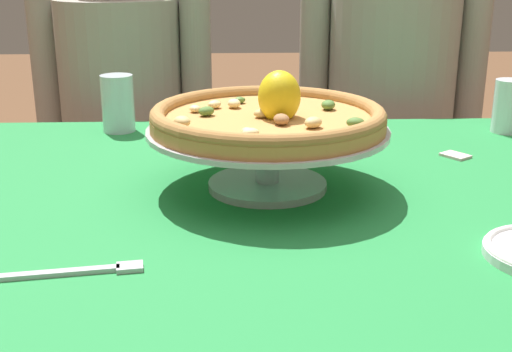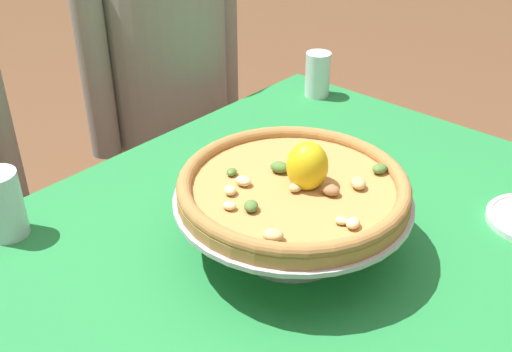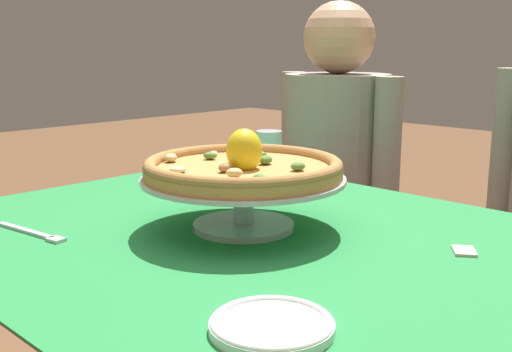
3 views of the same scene
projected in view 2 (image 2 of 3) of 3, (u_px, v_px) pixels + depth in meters
name	position (u px, v px, depth m)	size (l,w,h in m)	color
dining_table	(301.00, 291.00, 1.08)	(1.20, 0.97, 0.74)	brown
pizza_stand	(292.00, 211.00, 0.99)	(0.39, 0.39, 0.10)	#B7B7C1
pizza	(294.00, 185.00, 0.96)	(0.37, 0.37, 0.09)	#BC8447
water_glass_back_right	(317.00, 77.00, 1.54)	(0.06, 0.06, 0.11)	white
water_glass_back_left	(4.00, 209.00, 1.03)	(0.07, 0.07, 0.12)	silver
sugar_packet	(336.00, 139.00, 1.35)	(0.05, 0.04, 0.01)	beige
diner_right	(169.00, 114.00, 1.76)	(0.50, 0.38, 1.25)	maroon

